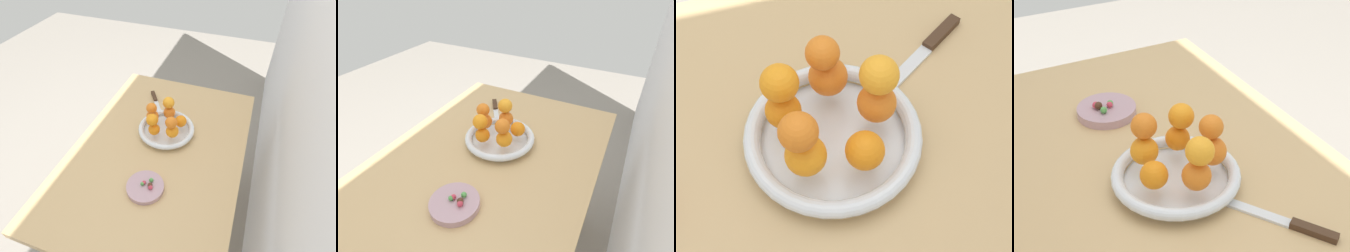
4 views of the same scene
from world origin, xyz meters
The scene contains 19 objects.
ground_plane centered at (0.00, 0.00, 0.00)m, with size 6.00×6.00×0.00m, color gray.
dining_table centered at (0.00, 0.00, 0.65)m, with size 1.10×0.76×0.74m.
fruit_bowl centered at (-0.11, 0.00, 0.76)m, with size 0.27×0.27×0.04m.
candy_dish centered at (0.22, 0.03, 0.75)m, with size 0.15×0.15×0.02m, color #B28C99.
orange_0 centered at (-0.05, -0.04, 0.81)m, with size 0.05×0.05×0.05m, color orange.
orange_1 centered at (-0.06, 0.05, 0.81)m, with size 0.06×0.06×0.06m, color orange.
orange_2 centered at (-0.14, 0.06, 0.81)m, with size 0.06×0.06×0.06m, color orange.
orange_3 centered at (-0.18, -0.01, 0.81)m, with size 0.06×0.06×0.06m, color orange.
orange_4 centered at (-0.13, -0.08, 0.81)m, with size 0.06×0.06×0.06m, color orange.
orange_5 centered at (-0.12, -0.08, 0.87)m, with size 0.05×0.05×0.05m, color orange.
orange_6 centered at (-0.18, -0.01, 0.87)m, with size 0.06×0.06×0.06m, color orange.
orange_7 centered at (-0.05, -0.04, 0.86)m, with size 0.06×0.06×0.06m, color orange.
orange_8 centered at (-0.06, 0.04, 0.87)m, with size 0.05×0.05×0.05m, color orange.
candy_ball_0 centered at (0.19, 0.04, 0.77)m, with size 0.02×0.02×0.02m, color #4C9947.
candy_ball_1 centered at (0.22, 0.05, 0.77)m, with size 0.02×0.02×0.02m, color #C6384C.
candy_ball_2 centered at (0.22, 0.02, 0.77)m, with size 0.02×0.02×0.02m, color #4C9947.
candy_ball_3 centered at (0.21, 0.02, 0.77)m, with size 0.02×0.02×0.02m, color #C6384C.
candy_ball_4 centered at (0.22, 0.05, 0.77)m, with size 0.02×0.02×0.02m, color #472819.
knife centered at (-0.31, -0.13, 0.75)m, with size 0.23×0.16×0.01m.
Camera 1 is at (0.75, 0.31, 1.64)m, focal length 28.00 mm.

